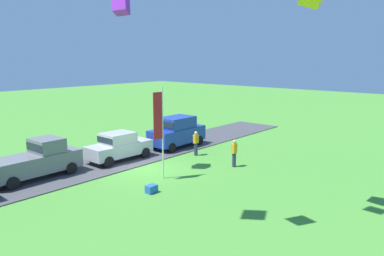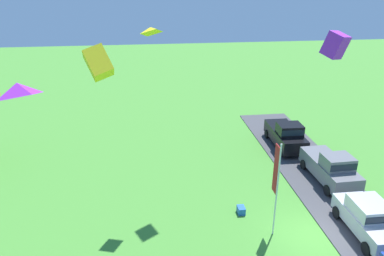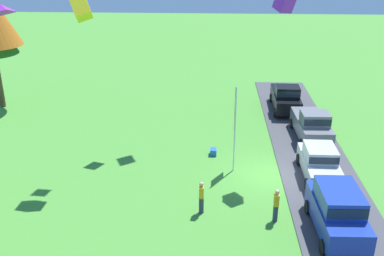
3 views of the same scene
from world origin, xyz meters
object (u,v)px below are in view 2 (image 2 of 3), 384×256
object	(u,v)px
kite_box_over_trees	(335,45)
kite_diamond_near_flag	(150,30)
cooler_box	(241,210)
flag_banner	(276,177)
car_sedan_by_flagpole	(368,217)
car_pickup_near_entrance	(331,167)
kite_diamond_high_right	(18,90)
kite_box_low_drifter	(98,63)
car_pickup_far_end	(286,135)

from	to	relation	value
kite_box_over_trees	kite_diamond_near_flag	bearing A→B (deg)	66.31
cooler_box	kite_diamond_near_flag	bearing A→B (deg)	63.83
flag_banner	kite_box_over_trees	distance (m)	6.78
car_sedan_by_flagpole	car_pickup_near_entrance	world-z (taller)	car_pickup_near_entrance
kite_box_over_trees	car_pickup_near_entrance	bearing A→B (deg)	-37.76
cooler_box	kite_diamond_high_right	world-z (taller)	kite_diamond_high_right
cooler_box	kite_diamond_high_right	xyz separation A→B (m)	(-9.12, 7.80, 10.02)
kite_box_low_drifter	flag_banner	bearing A→B (deg)	-84.71
car_sedan_by_flagpole	kite_diamond_near_flag	xyz separation A→B (m)	(4.94, 10.60, 8.89)
kite_box_low_drifter	kite_diamond_high_right	distance (m)	6.73
car_sedan_by_flagpole	car_pickup_near_entrance	xyz separation A→B (m)	(5.22, -0.58, 0.07)
car_sedan_by_flagpole	kite_diamond_high_right	size ratio (longest dim) A/B	4.09
car_pickup_far_end	kite_box_low_drifter	xyz separation A→B (m)	(-10.60, 12.43, 8.24)
kite_diamond_near_flag	car_pickup_near_entrance	bearing A→B (deg)	-88.56
car_sedan_by_flagpole	car_pickup_far_end	size ratio (longest dim) A/B	0.88
flag_banner	kite_diamond_high_right	size ratio (longest dim) A/B	4.77
car_pickup_near_entrance	kite_box_over_trees	world-z (taller)	kite_box_over_trees
car_pickup_far_end	cooler_box	world-z (taller)	car_pickup_far_end
car_sedan_by_flagpole	kite_diamond_near_flag	size ratio (longest dim) A/B	4.62
car_sedan_by_flagpole	car_pickup_far_end	distance (m)	10.75
car_sedan_by_flagpole	cooler_box	world-z (taller)	car_sedan_by_flagpole
car_pickup_near_entrance	kite_box_low_drifter	size ratio (longest dim) A/B	4.49
car_pickup_near_entrance	kite_diamond_near_flag	distance (m)	14.25
flag_banner	kite_diamond_near_flag	bearing A→B (deg)	55.13
car_pickup_far_end	kite_diamond_near_flag	xyz separation A→B (m)	(-5.80, 10.25, 8.83)
kite_diamond_near_flag	kite_box_over_trees	world-z (taller)	kite_box_over_trees
kite_diamond_near_flag	kite_diamond_high_right	world-z (taller)	kite_diamond_high_right
car_pickup_far_end	car_sedan_by_flagpole	bearing A→B (deg)	-178.12
kite_diamond_high_right	kite_box_over_trees	size ratio (longest dim) A/B	1.01
car_sedan_by_flagpole	kite_diamond_near_flag	world-z (taller)	kite_diamond_near_flag
car_sedan_by_flagpole	car_pickup_far_end	world-z (taller)	car_pickup_far_end
kite_box_low_drifter	cooler_box	bearing A→B (deg)	-69.73
car_pickup_near_entrance	cooler_box	world-z (taller)	car_pickup_near_entrance
car_pickup_far_end	cooler_box	size ratio (longest dim) A/B	9.01
car_sedan_by_flagpole	flag_banner	bearing A→B (deg)	79.51
kite_box_low_drifter	kite_box_over_trees	world-z (taller)	kite_box_over_trees
car_pickup_far_end	kite_box_over_trees	world-z (taller)	kite_box_over_trees
flag_banner	kite_diamond_high_right	distance (m)	13.52
car_pickup_far_end	cooler_box	distance (m)	9.87
car_pickup_far_end	kite_diamond_high_right	xyz separation A→B (m)	(-17.20, 13.40, 9.11)
flag_banner	car_pickup_far_end	bearing A→B (deg)	-24.18
flag_banner	kite_box_low_drifter	size ratio (longest dim) A/B	4.59
kite_diamond_near_flag	kite_diamond_high_right	bearing A→B (deg)	164.53
kite_diamond_near_flag	kite_box_low_drifter	bearing A→B (deg)	155.58
cooler_box	kite_diamond_high_right	size ratio (longest dim) A/B	0.52
kite_diamond_near_flag	kite_diamond_high_right	distance (m)	11.83
car_sedan_by_flagpole	kite_box_over_trees	bearing A→B (deg)	60.77
car_sedan_by_flagpole	kite_diamond_high_right	distance (m)	17.75
kite_box_low_drifter	kite_box_over_trees	size ratio (longest dim) A/B	1.05
kite_diamond_high_right	flag_banner	bearing A→B (deg)	-50.73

